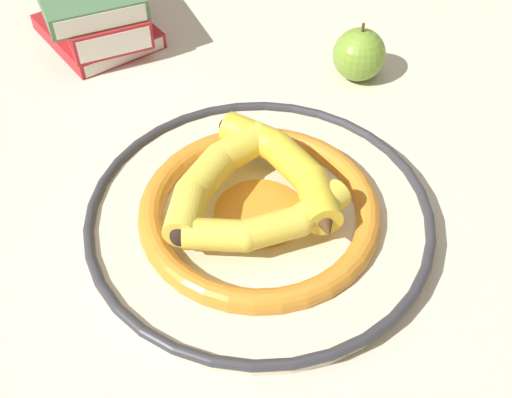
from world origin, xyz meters
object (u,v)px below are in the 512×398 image
at_px(banana_c, 289,167).
at_px(book_stack, 94,11).
at_px(decorative_bowl, 256,212).
at_px(apple, 359,55).
at_px(banana_a, 213,175).
at_px(banana_b, 266,224).

bearing_deg(banana_c, book_stack, 4.92).
xyz_separation_m(decorative_bowl, apple, (0.31, -0.08, 0.02)).
xyz_separation_m(decorative_bowl, banana_a, (0.01, 0.05, 0.04)).
relative_size(banana_a, book_stack, 0.85).
relative_size(banana_c, book_stack, 0.72).
bearing_deg(banana_b, banana_a, 110.40).
xyz_separation_m(banana_a, apple, (0.30, -0.13, -0.02)).
xyz_separation_m(banana_c, book_stack, (0.27, 0.36, -0.01)).
xyz_separation_m(decorative_bowl, banana_c, (0.04, -0.03, 0.04)).
bearing_deg(book_stack, apple, 46.19).
xyz_separation_m(decorative_bowl, banana_b, (-0.05, -0.02, 0.04)).
bearing_deg(decorative_bowl, book_stack, 46.55).
relative_size(decorative_bowl, banana_b, 2.21).
bearing_deg(banana_a, banana_b, 67.98).
bearing_deg(banana_c, banana_a, 64.91).
bearing_deg(apple, banana_b, 171.16).
bearing_deg(book_stack, banana_b, 1.08).
distance_m(decorative_bowl, banana_b, 0.06).
distance_m(banana_b, banana_c, 0.09).
height_order(banana_c, book_stack, book_stack).
relative_size(book_stack, apple, 2.69).
relative_size(banana_b, apple, 2.02).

